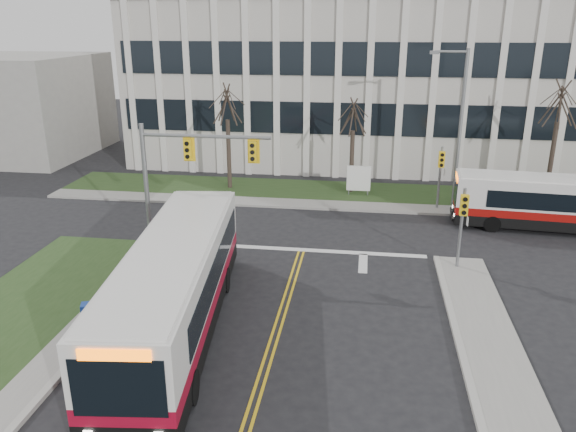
% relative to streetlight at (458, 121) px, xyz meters
% --- Properties ---
extents(ground, '(120.00, 120.00, 0.00)m').
position_rel_streetlight_xyz_m(ground, '(-8.03, -16.20, -5.19)').
color(ground, black).
rests_on(ground, ground).
extents(sidewalk_west, '(1.20, 26.00, 0.14)m').
position_rel_streetlight_xyz_m(sidewalk_west, '(-15.03, -21.20, -5.12)').
color(sidewalk_west, '#9E9B93').
rests_on(sidewalk_west, ground).
extents(sidewalk_cross, '(44.00, 1.60, 0.14)m').
position_rel_streetlight_xyz_m(sidewalk_cross, '(-3.03, -1.00, -5.12)').
color(sidewalk_cross, '#9E9B93').
rests_on(sidewalk_cross, ground).
extents(building_lawn, '(44.00, 5.00, 0.12)m').
position_rel_streetlight_xyz_m(building_lawn, '(-3.03, 1.80, -5.13)').
color(building_lawn, '#28411C').
rests_on(building_lawn, ground).
extents(office_building, '(40.00, 16.00, 12.00)m').
position_rel_streetlight_xyz_m(office_building, '(-3.03, 13.80, 0.81)').
color(office_building, '#B7B3A9').
rests_on(office_building, ground).
extents(building_annex, '(12.00, 12.00, 8.00)m').
position_rel_streetlight_xyz_m(building_annex, '(-34.03, 9.80, -1.19)').
color(building_annex, '#9E9B93').
rests_on(building_annex, ground).
extents(mast_arm_signal, '(6.11, 0.38, 6.20)m').
position_rel_streetlight_xyz_m(mast_arm_signal, '(-13.65, -9.04, -0.94)').
color(mast_arm_signal, slate).
rests_on(mast_arm_signal, ground).
extents(signal_pole_near, '(0.34, 0.39, 3.80)m').
position_rel_streetlight_xyz_m(signal_pole_near, '(-0.83, -9.30, -2.69)').
color(signal_pole_near, slate).
rests_on(signal_pole_near, ground).
extents(signal_pole_far, '(0.34, 0.39, 3.80)m').
position_rel_streetlight_xyz_m(signal_pole_far, '(-0.83, -0.80, -2.69)').
color(signal_pole_far, slate).
rests_on(signal_pole_far, ground).
extents(streetlight, '(2.15, 0.25, 9.20)m').
position_rel_streetlight_xyz_m(streetlight, '(0.00, 0.00, 0.00)').
color(streetlight, slate).
rests_on(streetlight, ground).
extents(directory_sign, '(1.50, 0.12, 2.00)m').
position_rel_streetlight_xyz_m(directory_sign, '(-5.53, 1.30, -4.02)').
color(directory_sign, slate).
rests_on(directory_sign, ground).
extents(tree_left, '(1.80, 1.80, 7.70)m').
position_rel_streetlight_xyz_m(tree_left, '(-14.03, 1.80, 0.32)').
color(tree_left, '#42352B').
rests_on(tree_left, ground).
extents(tree_mid, '(1.80, 1.80, 6.82)m').
position_rel_streetlight_xyz_m(tree_mid, '(-6.03, 2.00, -0.31)').
color(tree_mid, '#42352B').
rests_on(tree_mid, ground).
extents(tree_right, '(1.80, 1.80, 8.25)m').
position_rel_streetlight_xyz_m(tree_right, '(5.97, 1.80, 0.71)').
color(tree_right, '#42352B').
rests_on(tree_right, ground).
extents(bus_main, '(4.13, 12.84, 3.36)m').
position_rel_streetlight_xyz_m(bus_main, '(-11.53, -16.16, -3.51)').
color(bus_main, silver).
rests_on(bus_main, ground).
extents(bus_cross, '(10.71, 3.12, 2.82)m').
position_rel_streetlight_xyz_m(bus_cross, '(5.08, -3.28, -3.79)').
color(bus_cross, silver).
rests_on(bus_cross, ground).
extents(newspaper_box_blue, '(0.63, 0.60, 0.95)m').
position_rel_streetlight_xyz_m(newspaper_box_blue, '(-14.83, -16.36, -4.72)').
color(newspaper_box_blue, '#153796').
rests_on(newspaper_box_blue, ground).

